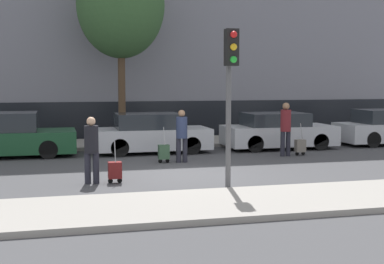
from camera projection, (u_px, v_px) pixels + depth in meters
ground_plane at (187, 174)px, 14.17m from camera, size 80.00×80.00×0.00m
sidewalk_near at (232, 203)px, 10.54m from camera, size 28.00×2.50×0.12m
sidewalk_far at (144, 143)px, 20.91m from camera, size 28.00×3.00×0.12m
parked_car_0 at (1, 136)px, 17.39m from camera, size 4.63×1.90×1.45m
parked_car_1 at (151, 134)px, 18.43m from camera, size 3.93×1.76×1.36m
parked_car_2 at (278, 132)px, 19.55m from camera, size 4.02×1.84×1.32m
pedestrian_left at (91, 146)px, 12.81m from camera, size 0.35×0.34×1.61m
trolley_left at (115, 170)px, 12.92m from camera, size 0.34×0.29×1.06m
pedestrian_center at (182, 133)px, 16.18m from camera, size 0.35×0.34×1.60m
trolley_center at (164, 152)px, 16.13m from camera, size 0.34×0.29×1.09m
pedestrian_right at (286, 126)px, 17.53m from camera, size 0.35×0.34×1.77m
trolley_right at (300, 146)px, 17.76m from camera, size 0.34×0.29×1.07m
traffic_light at (230, 76)px, 11.75m from camera, size 0.28×0.47×3.60m
parked_bicycle at (149, 132)px, 20.81m from camera, size 1.77×0.06×0.96m
bare_tree_near_crossing at (121, 5)px, 20.33m from camera, size 3.35×3.35×7.31m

